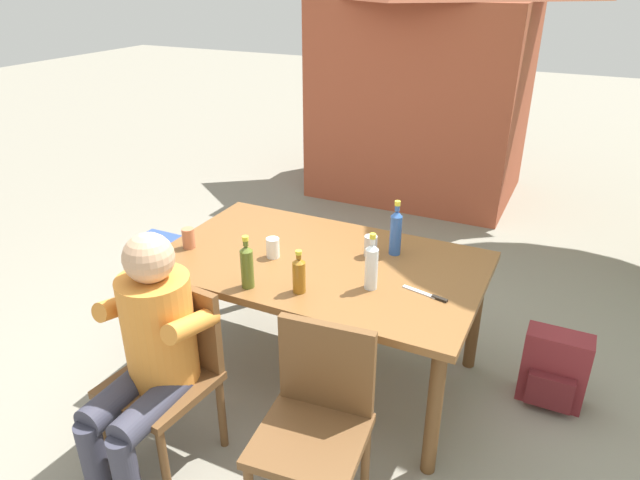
% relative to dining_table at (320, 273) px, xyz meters
% --- Properties ---
extents(ground_plane, '(24.00, 24.00, 0.00)m').
position_rel_dining_table_xyz_m(ground_plane, '(0.00, 0.00, -0.67)').
color(ground_plane, gray).
extents(dining_table, '(1.73, 1.04, 0.75)m').
position_rel_dining_table_xyz_m(dining_table, '(0.00, 0.00, 0.00)').
color(dining_table, brown).
rests_on(dining_table, ground_plane).
extents(chair_near_left, '(0.48, 0.48, 0.87)m').
position_rel_dining_table_xyz_m(chair_near_left, '(-0.38, -0.82, -0.18)').
color(chair_near_left, brown).
rests_on(chair_near_left, ground_plane).
extents(chair_near_right, '(0.48, 0.48, 0.87)m').
position_rel_dining_table_xyz_m(chair_near_right, '(0.38, -0.82, -0.18)').
color(chair_near_right, brown).
rests_on(chair_near_right, ground_plane).
extents(person_in_white_shirt, '(0.47, 0.61, 1.18)m').
position_rel_dining_table_xyz_m(person_in_white_shirt, '(-0.39, -0.93, -0.01)').
color(person_in_white_shirt, orange).
rests_on(person_in_white_shirt, ground_plane).
extents(bottle_blue, '(0.06, 0.06, 0.31)m').
position_rel_dining_table_xyz_m(bottle_blue, '(0.34, 0.25, 0.21)').
color(bottle_blue, '#2D56A3').
rests_on(bottle_blue, dining_table).
extents(bottle_amber, '(0.06, 0.06, 0.22)m').
position_rel_dining_table_xyz_m(bottle_amber, '(0.05, -0.34, 0.18)').
color(bottle_amber, '#996019').
rests_on(bottle_amber, dining_table).
extents(bottle_olive, '(0.06, 0.06, 0.28)m').
position_rel_dining_table_xyz_m(bottle_olive, '(-0.20, -0.41, 0.20)').
color(bottle_olive, '#566623').
rests_on(bottle_olive, dining_table).
extents(bottle_clear, '(0.06, 0.06, 0.29)m').
position_rel_dining_table_xyz_m(bottle_clear, '(0.35, -0.16, 0.21)').
color(bottle_clear, white).
rests_on(bottle_clear, dining_table).
extents(cup_terracotta, '(0.07, 0.07, 0.12)m').
position_rel_dining_table_xyz_m(cup_terracotta, '(-0.73, -0.18, 0.14)').
color(cup_terracotta, '#BC6B47').
rests_on(cup_terracotta, dining_table).
extents(cup_white, '(0.07, 0.07, 0.11)m').
position_rel_dining_table_xyz_m(cup_white, '(-0.25, -0.08, 0.14)').
color(cup_white, white).
rests_on(cup_white, dining_table).
extents(cup_steel, '(0.07, 0.07, 0.12)m').
position_rel_dining_table_xyz_m(cup_steel, '(0.23, 0.17, 0.14)').
color(cup_steel, '#B2B7BC').
rests_on(cup_steel, dining_table).
extents(table_knife, '(0.24, 0.07, 0.01)m').
position_rel_dining_table_xyz_m(table_knife, '(0.63, -0.11, 0.08)').
color(table_knife, silver).
rests_on(table_knife, dining_table).
extents(backpack_by_near_side, '(0.32, 0.25, 0.47)m').
position_rel_dining_table_xyz_m(backpack_by_near_side, '(-1.38, 0.28, -0.44)').
color(backpack_by_near_side, '#2D4784').
rests_on(backpack_by_near_side, ground_plane).
extents(backpack_by_far_side, '(0.34, 0.22, 0.43)m').
position_rel_dining_table_xyz_m(backpack_by_far_side, '(1.25, 0.31, -0.46)').
color(backpack_by_far_side, maroon).
rests_on(backpack_by_far_side, ground_plane).
extents(brick_kiosk, '(2.27, 1.66, 2.47)m').
position_rel_dining_table_xyz_m(brick_kiosk, '(-0.42, 3.24, 0.64)').
color(brick_kiosk, '#9E472D').
rests_on(brick_kiosk, ground_plane).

